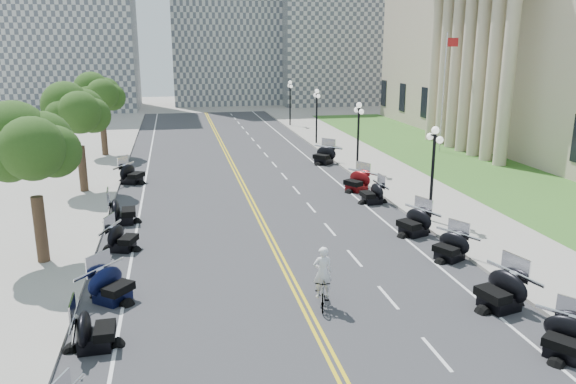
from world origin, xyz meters
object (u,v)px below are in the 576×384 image
flagpole (443,94)px  bicycle (322,292)px  cyclist_rider (323,252)px  motorcycle_n_3 (567,336)px

flagpole → bicycle: bearing=-123.6°
bicycle → cyclist_rider: bearing=0.0°
flagpole → motorcycle_n_3: bearing=-109.8°
motorcycle_n_3 → bicycle: (-6.30, 4.69, -0.12)m
motorcycle_n_3 → cyclist_rider: 7.98m
flagpole → bicycle: size_ratio=5.37×
flagpole → motorcycle_n_3: 33.08m
flagpole → motorcycle_n_3: size_ratio=5.11×
bicycle → cyclist_rider: (0.00, 0.00, 1.51)m
bicycle → cyclist_rider: cyclist_rider is taller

